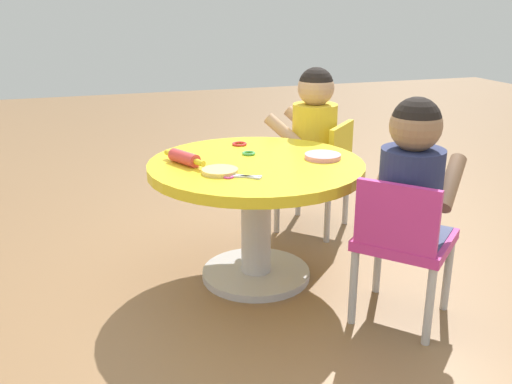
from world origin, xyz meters
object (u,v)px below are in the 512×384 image
at_px(child_chair_left, 403,241).
at_px(seated_child_right, 314,123).
at_px(craft_table, 256,193).
at_px(seated_child_left, 412,174).
at_px(craft_scissors, 237,176).
at_px(rolling_pin, 184,158).
at_px(child_chair_right, 320,170).

distance_m(child_chair_left, seated_child_right, 0.92).
distance_m(craft_table, seated_child_left, 0.62).
bearing_deg(child_chair_left, craft_scissors, 58.28).
relative_size(craft_table, rolling_pin, 3.84).
height_order(child_chair_right, seated_child_right, seated_child_right).
bearing_deg(craft_scissors, craft_table, -36.91).
bearing_deg(child_chair_right, child_chair_left, 174.80).
xyz_separation_m(child_chair_left, seated_child_left, (0.03, -0.03, 0.23)).
height_order(craft_table, rolling_pin, rolling_pin).
bearing_deg(child_chair_right, seated_child_right, 44.49).
bearing_deg(seated_child_left, child_chair_right, -3.34).
xyz_separation_m(craft_table, child_chair_right, (0.39, -0.45, -0.06)).
bearing_deg(seated_child_left, craft_table, 42.26).
xyz_separation_m(craft_table, craft_scissors, (-0.16, 0.12, 0.13)).
bearing_deg(seated_child_left, seated_child_right, -1.38).
height_order(seated_child_left, child_chair_right, seated_child_left).
bearing_deg(child_chair_right, craft_scissors, 134.18).
height_order(seated_child_right, craft_scissors, seated_child_right).
distance_m(child_chair_left, child_chair_right, 0.86).
relative_size(seated_child_right, rolling_pin, 2.35).
distance_m(craft_table, child_chair_right, 0.60).
bearing_deg(craft_scissors, seated_child_left, -118.02).
height_order(child_chair_left, seated_child_left, seated_child_left).
distance_m(child_chair_left, seated_child_left, 0.23).
bearing_deg(seated_child_left, craft_scissors, 61.98).
xyz_separation_m(seated_child_right, craft_scissors, (-0.58, 0.54, -0.04)).
bearing_deg(child_chair_left, seated_child_right, -3.25).
xyz_separation_m(craft_table, child_chair_left, (-0.47, -0.37, -0.06)).
xyz_separation_m(seated_child_left, seated_child_right, (0.86, -0.02, 0.00)).
distance_m(seated_child_left, craft_scissors, 0.59).
xyz_separation_m(seated_child_right, rolling_pin, (-0.37, 0.69, -0.02)).
relative_size(craft_table, child_chair_left, 1.55).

